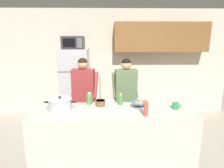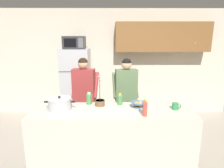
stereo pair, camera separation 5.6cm
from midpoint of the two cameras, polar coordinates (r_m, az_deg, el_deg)
ground_plane at (r=3.23m, az=0.63°, el=-23.11°), size 14.00×14.00×0.00m
back_wall_unit at (r=4.87m, az=3.21°, el=7.83°), size 6.00×0.48×2.60m
kitchen_island at (r=2.98m, az=0.66°, el=-16.01°), size 2.30×0.68×0.92m
refrigerator at (r=4.63m, az=-10.14°, el=-0.19°), size 0.64×0.68×1.68m
microwave at (r=4.48m, az=-10.72°, el=11.97°), size 0.48×0.37×0.28m
person_near_pot at (r=3.60m, az=-7.82°, el=-1.85°), size 0.52×0.45×1.58m
person_by_sink at (r=3.61m, az=4.62°, el=-1.90°), size 0.51×0.44×1.56m
cooking_pot at (r=2.86m, az=-14.68°, el=-5.69°), size 0.44×0.33×0.21m
coffee_mug at (r=2.94m, az=18.77°, el=-6.25°), size 0.13×0.09×0.10m
bread_bowl at (r=2.89m, az=8.47°, el=-5.94°), size 0.24×0.24×0.10m
bottle_near_edge at (r=3.01m, az=-6.25°, el=-4.23°), size 0.09×0.09×0.19m
bottle_mid_counter at (r=2.96m, az=2.94°, el=-4.52°), size 0.08×0.08×0.18m
bottle_far_corner at (r=2.58m, az=10.36°, el=-6.99°), size 0.06×0.06×0.23m
potted_orchid at (r=2.94m, az=-3.07°, el=-5.10°), size 0.15×0.15×0.47m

